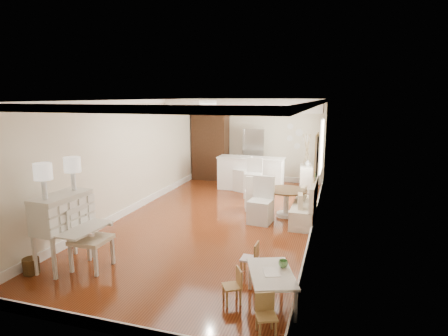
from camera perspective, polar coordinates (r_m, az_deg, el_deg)
The scene contains 20 objects.
room at distance 8.82m, azimuth -0.37°, elevation 5.01°, with size 9.00×9.04×2.82m.
secretary_bureau at distance 7.00m, azimuth -23.25°, elevation -8.75°, with size 1.00×1.02×1.28m, color silver.
gustavian_armchair at distance 6.78m, azimuth -19.60°, elevation -10.06°, with size 0.61×0.61×1.07m, color beige.
wicker_basket at distance 7.13m, azimuth -27.33°, elevation -13.12°, with size 0.26×0.26×0.26m, color #493116.
kids_table at distance 5.53m, azimuth 7.17°, elevation -17.74°, with size 0.58×0.97×0.49m, color white.
kids_chair_a at distance 5.53m, azimuth 1.21°, elevation -17.51°, with size 0.25×0.25×0.51m, color tan.
kids_chair_b at distance 6.31m, azimuth 3.90°, elevation -13.54°, with size 0.27×0.27×0.56m, color #9B7746.
kids_chair_c at distance 4.93m, azimuth 6.46°, elevation -21.43°, with size 0.25×0.25×0.51m, color #A28049.
banquette at distance 8.89m, azimuth 12.11°, elevation -4.98°, with size 0.52×1.60×0.98m, color silver.
dining_table at distance 9.23m, azimuth 9.43°, elevation -5.28°, with size 0.99×0.99×0.67m, color #4D3118.
slip_chair_near at distance 8.64m, azimuth 5.60°, elevation -4.94°, with size 0.51×0.53×1.07m, color silver.
slip_chair_far at distance 9.64m, azimuth 4.55°, elevation -3.71°, with size 0.44×0.45×0.92m, color white.
breakfast_counter at distance 11.68m, azimuth 4.08°, elevation -0.84°, with size 2.05×0.65×1.03m, color white.
bar_stool_left at distance 11.51m, azimuth 2.82°, elevation -0.87°, with size 0.43×0.43×1.08m, color silver.
bar_stool_right at distance 10.76m, azimuth 4.49°, elevation -1.58°, with size 0.45×0.45×1.13m, color silver.
pantry_cabinet at distance 13.06m, azimuth -2.07°, elevation 3.27°, with size 1.20×0.60×2.30m, color #381E11.
fridge at distance 12.57m, azimuth 6.09°, elevation 1.76°, with size 0.75×0.65×1.80m, color silver.
sideboard at distance 11.77m, azimuth 12.37°, elevation -1.60°, with size 0.36×0.81×0.78m, color white.
pencil_cup at distance 5.57m, azimuth 9.00°, elevation -14.21°, with size 0.13×0.13×0.10m, color #69AB63.
branch_vase at distance 11.71m, azimuth 12.66°, elevation 0.77°, with size 0.19×0.19×0.20m, color silver.
Camera 1 is at (2.71, -8.03, 2.89)m, focal length 30.00 mm.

